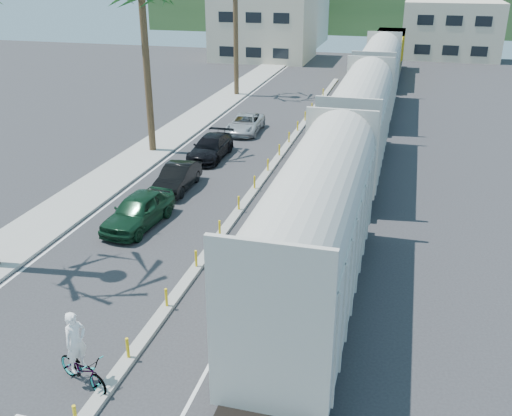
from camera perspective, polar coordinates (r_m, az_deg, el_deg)
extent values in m
plane|color=#28282B|center=(17.58, -15.65, -18.43)|extent=(140.00, 140.00, 0.00)
cube|color=gray|center=(41.00, -8.77, 6.94)|extent=(3.00, 90.00, 0.15)
cube|color=black|center=(40.72, 9.85, 6.69)|extent=(0.12, 100.00, 0.06)
cube|color=black|center=(40.63, 11.87, 6.49)|extent=(0.12, 100.00, 0.06)
cube|color=gray|center=(33.84, 1.19, 3.67)|extent=(0.45, 60.00, 0.15)
cylinder|color=yellow|center=(16.64, -17.63, -19.23)|extent=(0.10, 0.10, 0.70)
cylinder|color=yellow|center=(18.59, -12.72, -13.48)|extent=(0.10, 0.10, 0.70)
cylinder|color=yellow|center=(20.79, -8.96, -8.81)|extent=(0.10, 0.10, 0.70)
cylinder|color=yellow|center=(23.17, -6.02, -5.04)|extent=(0.10, 0.10, 0.70)
cylinder|color=yellow|center=(25.68, -3.66, -1.98)|extent=(0.10, 0.10, 0.70)
cylinder|color=yellow|center=(28.29, -1.74, 0.53)|extent=(0.10, 0.10, 0.70)
cylinder|color=yellow|center=(30.96, -0.14, 2.61)|extent=(0.10, 0.10, 0.70)
cylinder|color=yellow|center=(33.69, 1.20, 4.35)|extent=(0.10, 0.10, 0.70)
cylinder|color=yellow|center=(36.47, 2.34, 5.83)|extent=(0.10, 0.10, 0.70)
cylinder|color=yellow|center=(39.28, 3.33, 7.10)|extent=(0.10, 0.10, 0.70)
cylinder|color=yellow|center=(42.11, 4.19, 8.19)|extent=(0.10, 0.10, 0.70)
cylinder|color=yellow|center=(44.97, 4.94, 9.15)|extent=(0.10, 0.10, 0.70)
cylinder|color=yellow|center=(47.84, 5.61, 9.99)|extent=(0.10, 0.10, 0.70)
cylinder|color=yellow|center=(50.73, 6.20, 10.73)|extent=(0.10, 0.10, 0.70)
cylinder|color=yellow|center=(53.63, 6.73, 11.39)|extent=(0.10, 0.10, 0.70)
cube|color=silver|center=(40.38, -6.53, 6.70)|extent=(0.12, 90.00, 0.01)
cube|color=silver|center=(38.07, 6.70, 5.66)|extent=(0.12, 90.00, 0.01)
cube|color=#BAB7AA|center=(19.49, 5.78, -3.50)|extent=(3.00, 12.88, 3.40)
cylinder|color=#BAB7AA|center=(18.79, 5.99, 1.13)|extent=(2.90, 12.58, 2.90)
cube|color=black|center=(20.58, 5.54, -8.98)|extent=(2.60, 12.88, 1.00)
cube|color=#BAB7AA|center=(33.49, 10.18, 7.81)|extent=(3.00, 12.88, 3.40)
cylinder|color=#BAB7AA|center=(33.09, 10.39, 10.64)|extent=(2.90, 12.58, 2.90)
cube|color=black|center=(34.13, 9.92, 4.25)|extent=(2.60, 12.88, 1.00)
cube|color=#BAB7AA|center=(48.09, 11.99, 12.35)|extent=(3.00, 12.88, 3.40)
cylinder|color=#BAB7AA|center=(47.81, 12.17, 14.35)|extent=(2.90, 12.58, 2.90)
cube|color=black|center=(48.54, 11.78, 9.81)|extent=(2.60, 12.88, 1.00)
cube|color=#4C4C4F|center=(64.12, 12.90, 13.43)|extent=(3.00, 17.00, 0.50)
cube|color=#C49313|center=(62.90, 12.98, 14.68)|extent=(2.70, 12.24, 2.60)
cube|color=#C49313|center=(69.58, 13.32, 15.68)|extent=(3.00, 3.74, 3.20)
cube|color=black|center=(64.22, 12.85, 12.91)|extent=(2.60, 13.60, 0.90)
cylinder|color=brown|center=(37.15, -10.81, 12.92)|extent=(0.44, 0.44, 10.00)
cylinder|color=brown|center=(53.56, -2.04, 17.47)|extent=(0.44, 0.44, 12.00)
cube|color=beige|center=(75.64, 0.80, 17.68)|extent=(12.00, 10.00, 8.00)
cube|color=beige|center=(91.52, 2.14, 19.28)|extent=(14.00, 12.00, 10.00)
cube|color=beige|center=(81.45, 18.90, 16.55)|extent=(12.00, 10.00, 7.00)
imported|color=#10311D|center=(27.24, -11.68, -0.24)|extent=(2.64, 4.94, 1.58)
imported|color=black|center=(31.40, -7.86, 3.05)|extent=(1.70, 4.28, 1.38)
imported|color=black|center=(36.40, -4.55, 6.07)|extent=(1.97, 4.82, 1.39)
imported|color=#B9BBBE|center=(42.05, -1.06, 8.44)|extent=(2.50, 4.83, 1.30)
imported|color=#9EA0A5|center=(18.01, -16.93, -15.18)|extent=(2.19, 2.60, 1.09)
imported|color=white|center=(17.49, -17.58, -12.64)|extent=(1.02, 0.95, 1.91)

